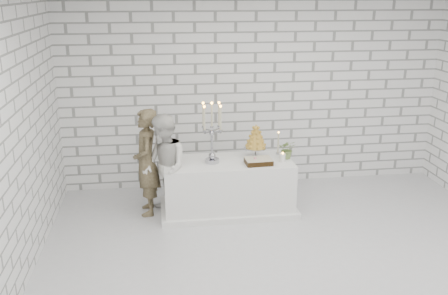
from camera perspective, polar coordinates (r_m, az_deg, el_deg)
ground at (r=6.08m, az=7.93°, el=-12.52°), size 6.00×5.00×0.01m
wall_back at (r=7.85m, az=3.55°, el=6.34°), size 6.00×0.01×3.00m
wall_front at (r=3.34m, az=20.67°, el=-11.15°), size 6.00×0.01×3.00m
wall_left at (r=5.48m, az=-23.13°, el=-0.14°), size 0.01×5.00×3.00m
cake_table at (r=7.08m, az=0.47°, el=-4.44°), size 1.80×0.80×0.75m
groom at (r=6.96m, az=-8.91°, el=-1.70°), size 0.39×0.57×1.51m
bride at (r=6.80m, az=-6.88°, el=-2.30°), size 0.73×0.84×1.47m
candelabra at (r=6.76m, az=-1.40°, el=1.71°), size 0.36×0.36×0.86m
croquembouche at (r=7.03m, az=3.67°, el=0.74°), size 0.37×0.37×0.50m
chocolate_cake at (r=6.83m, az=3.99°, el=-1.59°), size 0.37×0.28×0.08m
pillar_candle at (r=6.94m, az=6.75°, el=-1.18°), size 0.10×0.10×0.12m
extra_taper at (r=7.23m, az=6.25°, el=0.44°), size 0.07×0.07×0.32m
flowers at (r=7.07m, az=7.30°, el=-0.19°), size 0.29×0.27×0.27m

